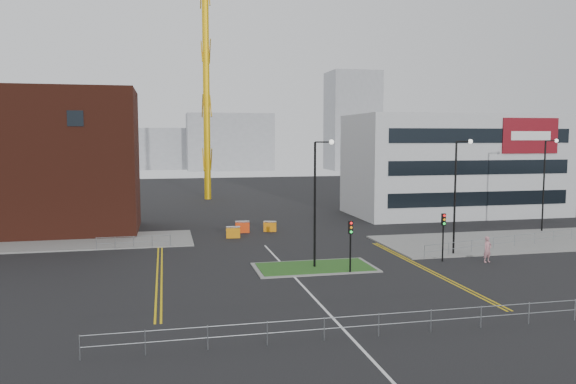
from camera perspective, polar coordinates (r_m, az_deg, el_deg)
name	(u,v)px	position (r m, az deg, el deg)	size (l,w,h in m)	color
ground	(317,302)	(32.61, 3.00, -11.06)	(200.00, 200.00, 0.00)	black
pavement_left	(30,244)	(54.18, -24.75, -4.79)	(28.00, 8.00, 0.12)	slate
pavement_right	(512,241)	(54.35, 21.82, -4.65)	(24.00, 10.00, 0.12)	slate
island_kerb	(315,267)	(40.57, 2.71, -7.67)	(8.60, 4.60, 0.08)	slate
grass_island	(315,267)	(40.57, 2.71, -7.64)	(8.00, 4.00, 0.12)	#1F4E1A
brick_building	(8,163)	(59.96, -26.58, 2.62)	(24.20, 10.07, 14.24)	#4C1E13
office_block	(454,165)	(71.04, 16.51, 2.67)	(25.00, 12.20, 12.00)	#B5B7BA
tower_crane	(243,4)	(87.88, -4.64, 18.47)	(52.99, 3.57, 42.26)	yellow
streetlamp_island	(318,193)	(39.74, 3.05, -0.09)	(1.46, 0.36, 9.18)	black
streetlamp_right_near	(458,187)	(46.20, 16.86, 0.47)	(1.46, 0.36, 9.18)	black
streetlamp_right_far	(546,177)	(60.57, 24.74, 1.36)	(1.46, 0.36, 9.18)	black
traffic_light_island	(351,236)	(38.74, 6.38, -4.51)	(0.28, 0.33, 3.65)	black
traffic_light_right	(443,228)	(43.72, 15.51, -3.52)	(0.28, 0.33, 3.65)	black
railing_front	(352,322)	(26.91, 6.51, -12.98)	(24.05, 0.05, 1.10)	gray
railing_left	(134,240)	(48.93, -15.40, -4.73)	(6.05, 0.05, 1.10)	gray
railing_right	(515,239)	(51.36, 22.03, -4.42)	(19.05, 5.05, 1.10)	gray
centre_line	(309,292)	(34.46, 2.10, -10.13)	(0.15, 30.00, 0.01)	silver
yellow_left_a	(157,269)	(41.18, -13.13, -7.66)	(0.12, 24.00, 0.01)	gold
yellow_left_b	(162,269)	(41.18, -12.71, -7.65)	(0.12, 24.00, 0.01)	gold
yellow_right_a	(424,269)	(41.35, 13.63, -7.61)	(0.12, 20.00, 0.01)	gold
yellow_right_b	(428,269)	(41.48, 14.00, -7.58)	(0.12, 20.00, 0.01)	gold
skyline_a	(33,131)	(153.41, -24.50, 5.71)	(18.00, 12.00, 22.00)	gray
skyline_b	(230,142)	(161.16, -5.95, 5.08)	(24.00, 12.00, 16.00)	gray
skyline_c	(352,121)	(164.10, 6.56, 7.18)	(14.00, 12.00, 28.00)	gray
skyline_d	(165,149)	(170.14, -12.38, 4.33)	(30.00, 12.00, 12.00)	gray
pedestrian	(487,249)	(44.73, 19.60, -5.51)	(0.71, 0.47, 1.96)	#C27D86
barrier_left	(242,226)	(55.29, -4.66, -3.50)	(1.40, 0.56, 1.15)	#E93C0C
barrier_mid	(233,232)	(52.49, -5.60, -4.04)	(1.31, 0.53, 1.08)	orange
barrier_right	(270,226)	(55.74, -1.84, -3.47)	(1.31, 0.74, 1.05)	orange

